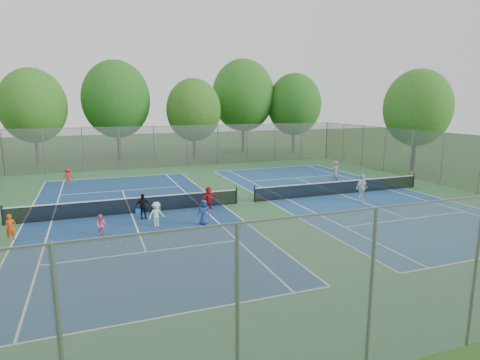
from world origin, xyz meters
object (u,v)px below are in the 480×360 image
(net_left, at_px, (131,206))
(instructor, at_px, (335,173))
(ball_hopper, at_px, (157,208))
(net_right, at_px, (340,188))
(ball_crate, at_px, (138,211))

(net_left, xyz_separation_m, instructor, (15.53, 2.97, 0.47))
(ball_hopper, bearing_deg, net_right, 1.63)
(net_left, height_order, net_right, same)
(net_right, bearing_deg, instructor, 62.82)
(net_left, height_order, instructor, instructor)
(ball_crate, xyz_separation_m, instructor, (15.15, 2.95, 0.79))
(net_left, bearing_deg, instructor, 10.84)
(ball_crate, bearing_deg, instructor, 11.01)
(net_left, relative_size, instructor, 6.96)
(net_right, xyz_separation_m, ball_crate, (-13.62, 0.02, -0.32))
(instructor, bearing_deg, ball_crate, -2.30)
(ball_hopper, height_order, instructor, instructor)
(net_left, relative_size, ball_hopper, 20.90)
(net_left, bearing_deg, ball_crate, 3.64)
(ball_crate, height_order, ball_hopper, ball_hopper)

